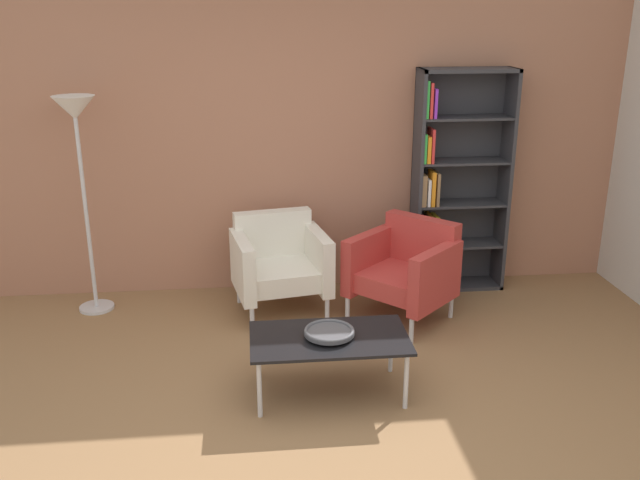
{
  "coord_description": "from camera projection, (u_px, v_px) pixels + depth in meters",
  "views": [
    {
      "loc": [
        -0.42,
        -3.33,
        2.38
      ],
      "look_at": [
        0.02,
        0.84,
        0.95
      ],
      "focal_mm": 38.7,
      "sensor_mm": 36.0,
      "label": 1
    }
  ],
  "objects": [
    {
      "name": "decorative_bowl",
      "position": [
        329.0,
        332.0,
        4.33
      ],
      "size": [
        0.32,
        0.32,
        0.05
      ],
      "color": "#4C4C51",
      "rests_on": "coffee_table_low"
    },
    {
      "name": "floor_lamp_torchiere",
      "position": [
        77.0,
        135.0,
        5.24
      ],
      "size": [
        0.32,
        0.32,
        1.74
      ],
      "color": "silver",
      "rests_on": "ground_plane"
    },
    {
      "name": "armchair_by_bookshelf",
      "position": [
        279.0,
        262.0,
        5.57
      ],
      "size": [
        0.82,
        0.77,
        0.78
      ],
      "rotation": [
        0.0,
        0.0,
        0.18
      ],
      "color": "white",
      "rests_on": "ground_plane"
    },
    {
      "name": "coffee_table_low",
      "position": [
        329.0,
        341.0,
        4.35
      ],
      "size": [
        1.0,
        0.56,
        0.4
      ],
      "color": "black",
      "rests_on": "ground_plane"
    },
    {
      "name": "armchair_corner_red",
      "position": [
        406.0,
        268.0,
        5.43
      ],
      "size": [
        0.95,
        0.95,
        0.78
      ],
      "rotation": [
        0.0,
        0.0,
        -0.8
      ],
      "color": "#B73833",
      "rests_on": "ground_plane"
    },
    {
      "name": "brick_back_panel",
      "position": [
        298.0,
        122.0,
        5.79
      ],
      "size": [
        6.4,
        0.12,
        2.9
      ],
      "primitive_type": "cube",
      "color": "#A87056",
      "rests_on": "ground_plane"
    },
    {
      "name": "ground_plane",
      "position": [
        332.0,
        444.0,
        3.94
      ],
      "size": [
        8.32,
        8.32,
        0.0
      ],
      "primitive_type": "plane",
      "color": "olive"
    },
    {
      "name": "bookshelf_tall",
      "position": [
        452.0,
        187.0,
        5.89
      ],
      "size": [
        0.8,
        0.3,
        1.9
      ],
      "color": "#333338",
      "rests_on": "ground_plane"
    }
  ]
}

